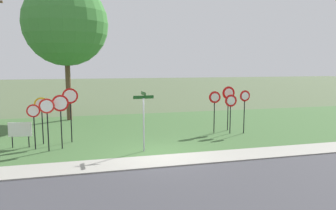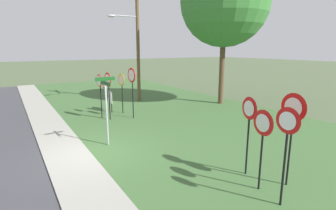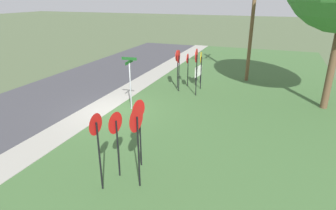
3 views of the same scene
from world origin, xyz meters
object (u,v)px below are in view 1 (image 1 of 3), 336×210
at_px(stop_sign_near_left, 70,103).
at_px(yield_sign_far_left, 228,97).
at_px(yield_sign_far_right, 231,105).
at_px(notice_board, 20,131).
at_px(stop_sign_far_left, 47,113).
at_px(street_name_post, 144,116).
at_px(yield_sign_near_left, 215,102).
at_px(stop_sign_near_right, 61,109).
at_px(oak_tree_left, 66,24).
at_px(stop_sign_far_right, 34,117).
at_px(yield_sign_near_right, 245,102).
at_px(stop_sign_far_center, 42,110).

relative_size(stop_sign_near_left, yield_sign_far_left, 1.04).
bearing_deg(yield_sign_far_right, notice_board, -172.47).
xyz_separation_m(stop_sign_far_left, yield_sign_far_left, (10.14, 2.22, 0.24)).
xyz_separation_m(street_name_post, notice_board, (-5.71, 2.12, -0.84)).
distance_m(stop_sign_far_left, street_name_post, 4.45).
relative_size(yield_sign_near_left, yield_sign_far_left, 0.91).
xyz_separation_m(yield_sign_far_left, yield_sign_far_right, (-0.26, -0.88, -0.33)).
height_order(stop_sign_near_left, stop_sign_near_right, stop_sign_near_left).
xyz_separation_m(yield_sign_far_right, oak_tree_left, (-9.37, 7.21, 5.16)).
relative_size(stop_sign_far_right, oak_tree_left, 0.22).
height_order(stop_sign_far_right, notice_board, stop_sign_far_right).
relative_size(stop_sign_near_right, yield_sign_far_right, 1.13).
xyz_separation_m(stop_sign_far_right, street_name_post, (4.97, -1.58, 0.12)).
bearing_deg(yield_sign_near_right, stop_sign_near_right, -175.16).
distance_m(stop_sign_near_right, oak_tree_left, 9.64).
xyz_separation_m(yield_sign_near_left, oak_tree_left, (-8.53, 6.81, 5.03)).
bearing_deg(stop_sign_far_left, yield_sign_near_right, 4.34).
bearing_deg(stop_sign_far_center, stop_sign_far_right, -113.06).
relative_size(stop_sign_near_right, oak_tree_left, 0.26).
distance_m(stop_sign_near_left, stop_sign_far_left, 1.81).
relative_size(yield_sign_near_left, yield_sign_far_right, 1.08).
height_order(yield_sign_far_right, notice_board, yield_sign_far_right).
bearing_deg(stop_sign_near_right, oak_tree_left, 84.66).
distance_m(stop_sign_near_right, stop_sign_far_right, 1.30).
relative_size(stop_sign_far_center, oak_tree_left, 0.24).
xyz_separation_m(yield_sign_near_left, street_name_post, (-4.72, -2.83, -0.17)).
distance_m(yield_sign_near_right, street_name_post, 6.77).
height_order(stop_sign_near_left, yield_sign_far_left, stop_sign_near_left).
xyz_separation_m(stop_sign_near_right, stop_sign_far_left, (-0.57, -0.28, -0.11)).
xyz_separation_m(stop_sign_near_left, stop_sign_far_center, (-1.39, -0.07, -0.34)).
bearing_deg(oak_tree_left, street_name_post, -68.43).
relative_size(stop_sign_near_right, yield_sign_near_left, 1.05).
height_order(stop_sign_near_right, yield_sign_far_right, stop_sign_near_right).
distance_m(yield_sign_far_left, notice_board, 11.66).
relative_size(yield_sign_near_right, yield_sign_far_right, 1.11).
height_order(street_name_post, oak_tree_left, oak_tree_left).
bearing_deg(yield_sign_near_left, yield_sign_near_right, -8.00).
bearing_deg(stop_sign_far_left, stop_sign_near_left, 55.32).
distance_m(stop_sign_far_right, yield_sign_near_left, 9.78).
xyz_separation_m(stop_sign_far_center, oak_tree_left, (0.92, 7.12, 5.13)).
xyz_separation_m(yield_sign_far_left, notice_board, (-11.54, -1.18, -1.21)).
height_order(stop_sign_near_left, stop_sign_far_center, stop_sign_near_left).
bearing_deg(notice_board, yield_sign_near_left, 12.19).
relative_size(stop_sign_far_left, yield_sign_near_left, 1.00).
xyz_separation_m(yield_sign_far_left, street_name_post, (-5.82, -3.31, -0.37)).
height_order(yield_sign_far_left, yield_sign_far_right, yield_sign_far_left).
bearing_deg(stop_sign_far_left, stop_sign_far_center, 104.29).
relative_size(stop_sign_far_left, street_name_post, 0.89).
height_order(stop_sign_far_right, yield_sign_far_left, yield_sign_far_left).
relative_size(stop_sign_far_left, yield_sign_near_right, 0.98).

